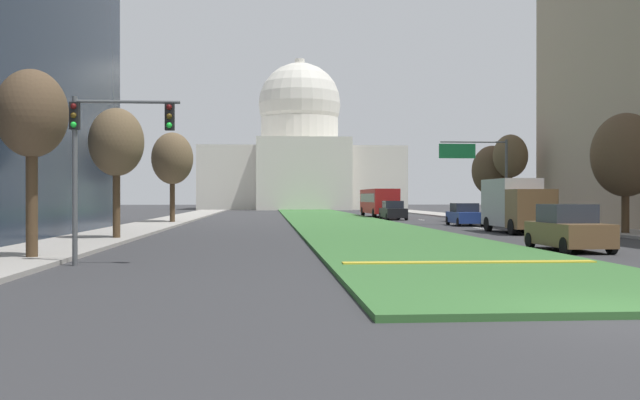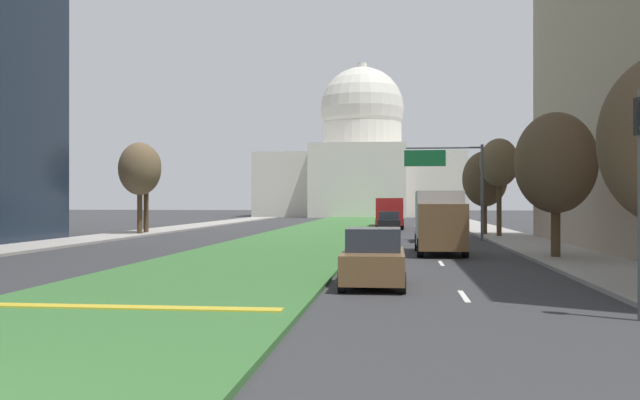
% 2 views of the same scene
% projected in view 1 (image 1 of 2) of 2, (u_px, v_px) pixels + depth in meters
% --- Properties ---
extents(ground_plane, '(260.00, 260.00, 0.00)m').
position_uv_depth(ground_plane, '(327.00, 218.00, 70.46)').
color(ground_plane, '#333335').
extents(grass_median, '(8.49, 105.70, 0.14)m').
position_uv_depth(grass_median, '(332.00, 219.00, 64.61)').
color(grass_median, '#386B33').
rests_on(grass_median, ground_plane).
extents(median_curb_nose, '(7.64, 0.50, 0.04)m').
position_uv_depth(median_curb_nose, '(469.00, 262.00, 20.83)').
color(median_curb_nose, gold).
rests_on(median_curb_nose, grass_median).
extents(lane_dashes_right, '(0.16, 55.54, 0.01)m').
position_uv_depth(lane_dashes_right, '(464.00, 226.00, 50.89)').
color(lane_dashes_right, silver).
rests_on(lane_dashes_right, ground_plane).
extents(sidewalk_left, '(4.00, 105.70, 0.15)m').
position_uv_depth(sidewalk_left, '(165.00, 222.00, 57.66)').
color(sidewalk_left, '#9E9991').
rests_on(sidewalk_left, ground_plane).
extents(sidewalk_right, '(4.00, 105.70, 0.15)m').
position_uv_depth(sidewalk_right, '(506.00, 221.00, 59.85)').
color(sidewalk_right, '#9E9991').
rests_on(sidewalk_right, ground_plane).
extents(capitol_building, '(35.43, 29.64, 27.70)m').
position_uv_depth(capitol_building, '(300.00, 158.00, 128.26)').
color(capitol_building, silver).
rests_on(capitol_building, ground_plane).
extents(traffic_light_near_left, '(3.34, 0.35, 5.20)m').
position_uv_depth(traffic_light_near_left, '(103.00, 142.00, 21.45)').
color(traffic_light_near_left, '#515456').
rests_on(traffic_light_near_left, ground_plane).
extents(overhead_guide_sign, '(5.32, 0.20, 6.50)m').
position_uv_depth(overhead_guide_sign, '(481.00, 164.00, 52.84)').
color(overhead_guide_sign, '#515456').
rests_on(overhead_guide_sign, ground_plane).
extents(street_tree_left_near, '(2.31, 2.31, 6.29)m').
position_uv_depth(street_tree_left_near, '(32.00, 116.00, 22.81)').
color(street_tree_left_near, '#4C3823').
rests_on(street_tree_left_near, ground_plane).
extents(street_tree_left_mid, '(2.63, 2.63, 6.42)m').
position_uv_depth(street_tree_left_mid, '(116.00, 143.00, 33.65)').
color(street_tree_left_mid, '#4C3823').
rests_on(street_tree_left_mid, ground_plane).
extents(street_tree_right_mid, '(3.69, 3.69, 6.74)m').
position_uv_depth(street_tree_right_mid, '(625.00, 155.00, 38.33)').
color(street_tree_right_mid, '#4C3823').
rests_on(street_tree_right_mid, ground_plane).
extents(street_tree_left_far, '(3.29, 3.29, 7.26)m').
position_uv_depth(street_tree_left_far, '(172.00, 159.00, 55.40)').
color(street_tree_left_far, '#4C3823').
rests_on(street_tree_left_far, ground_plane).
extents(street_tree_right_far, '(2.82, 2.82, 7.24)m').
position_uv_depth(street_tree_right_far, '(510.00, 157.00, 56.91)').
color(street_tree_right_far, '#4C3823').
rests_on(street_tree_right_far, ground_plane).
extents(street_tree_left_distant, '(2.41, 2.41, 7.08)m').
position_uv_depth(street_tree_left_distant, '(172.00, 157.00, 57.45)').
color(street_tree_left_distant, '#4C3823').
rests_on(street_tree_left_distant, ground_plane).
extents(street_tree_right_distant, '(3.40, 3.40, 6.51)m').
position_uv_depth(street_tree_right_distant, '(492.00, 171.00, 59.39)').
color(street_tree_right_distant, '#4C3823').
rests_on(street_tree_right_distant, ground_plane).
extents(sedan_lead_stopped, '(2.00, 4.27, 1.83)m').
position_uv_depth(sedan_lead_stopped, '(568.00, 229.00, 27.27)').
color(sedan_lead_stopped, brown).
rests_on(sedan_lead_stopped, ground_plane).
extents(sedan_midblock, '(2.11, 4.41, 1.67)m').
position_uv_depth(sedan_midblock, '(465.00, 215.00, 51.68)').
color(sedan_midblock, navy).
rests_on(sedan_midblock, ground_plane).
extents(sedan_distant, '(2.04, 4.29, 1.78)m').
position_uv_depth(sedan_distant, '(393.00, 211.00, 65.07)').
color(sedan_distant, black).
rests_on(sedan_distant, ground_plane).
extents(box_truck_delivery, '(2.40, 6.40, 3.20)m').
position_uv_depth(box_truck_delivery, '(516.00, 204.00, 41.03)').
color(box_truck_delivery, brown).
rests_on(box_truck_delivery, ground_plane).
extents(city_bus, '(2.62, 11.00, 2.95)m').
position_uv_depth(city_bus, '(379.00, 200.00, 73.42)').
color(city_bus, '#B21E1E').
rests_on(city_bus, ground_plane).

